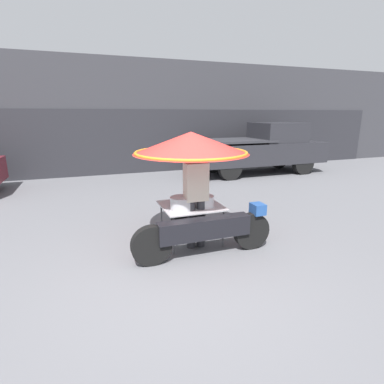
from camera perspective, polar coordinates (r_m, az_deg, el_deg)
ground_plane at (r=4.44m, az=-1.67°, el=-15.40°), size 36.00×36.00×0.00m
shopfront_building at (r=12.61m, az=-14.82°, el=13.58°), size 28.00×2.06×4.21m
vendor_motorcycle_cart at (r=5.00m, az=0.13°, el=6.38°), size 2.33×1.95×1.94m
vendor_person at (r=4.94m, az=0.76°, el=-0.26°), size 0.38×0.23×1.69m
pickup_truck at (r=11.83m, az=12.98°, el=8.06°), size 5.14×1.78×1.91m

